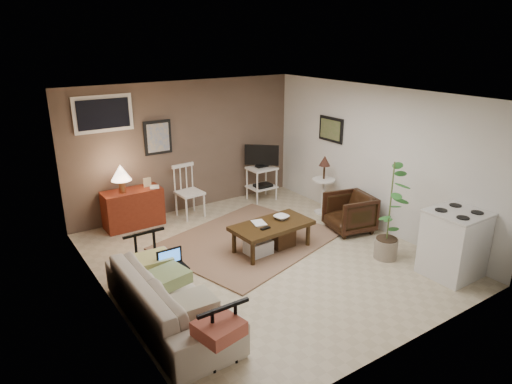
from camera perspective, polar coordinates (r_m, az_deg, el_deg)
floor at (r=6.90m, az=0.94°, el=-8.21°), size 5.00×5.00×0.00m
art_back at (r=8.24m, az=-12.17°, el=6.68°), size 0.50×0.03×0.60m
art_right at (r=8.51m, az=9.36°, el=7.74°), size 0.03×0.60×0.45m
window at (r=7.87m, az=-18.57°, el=9.25°), size 0.96×0.03×0.60m
rug at (r=7.42m, az=-0.96°, el=-6.05°), size 3.04×2.69×0.02m
coffee_table at (r=7.02m, az=1.92°, el=-5.36°), size 1.27×0.70×0.47m
sofa at (r=5.42m, az=-10.84°, el=-11.85°), size 0.62×2.13×0.83m
sofa_pillows at (r=5.19m, az=-9.27°, el=-12.02°), size 0.41×2.03×0.14m
sofa_end_rails at (r=5.49m, az=-9.60°, el=-12.04°), size 0.57×2.13×0.72m
laptop at (r=5.72m, az=-10.52°, el=-8.63°), size 0.33×0.24×0.22m
red_console at (r=8.11m, az=-15.24°, el=-1.57°), size 0.99×0.44×1.14m
spindle_chair at (r=8.34m, az=-8.37°, el=-0.10°), size 0.47×0.47×0.95m
tv_stand at (r=9.03m, az=0.75°, el=2.62°), size 0.53×0.49×1.13m
side_table at (r=8.41m, az=8.47°, el=1.73°), size 0.41×0.41×1.10m
armchair at (r=7.83m, az=11.63°, el=-2.35°), size 0.78×0.81×0.71m
potted_plant at (r=6.85m, az=16.41°, el=-1.88°), size 0.38×0.38×1.51m
stove at (r=6.82m, az=23.52°, el=-5.90°), size 0.72×0.67×0.95m
bowl at (r=7.09m, az=3.20°, el=-2.53°), size 0.23×0.09×0.22m
book_table at (r=6.87m, az=-0.35°, el=-3.12°), size 0.18×0.06×0.25m
book_console at (r=8.03m, az=-13.16°, el=1.19°), size 0.15×0.07×0.21m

